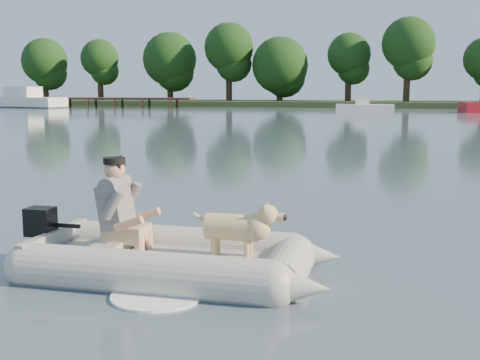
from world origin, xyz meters
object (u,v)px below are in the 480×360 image
(man, at_px, (117,203))
(dog, at_px, (232,232))
(dock, at_px, (110,103))
(motorboat, at_px, (365,102))
(dinghy, at_px, (174,223))
(cabin_cruiser, at_px, (30,97))

(man, xyz_separation_m, dog, (1.29, -0.01, -0.25))
(dock, distance_m, motorboat, 27.44)
(dog, bearing_deg, dinghy, -175.43)
(dock, height_order, motorboat, motorboat)
(cabin_cruiser, distance_m, motorboat, 34.39)
(dock, bearing_deg, motorboat, -18.11)
(man, height_order, dog, man)
(dog, relative_size, cabin_cruiser, 0.11)
(cabin_cruiser, relative_size, motorboat, 1.75)
(dinghy, distance_m, motorboat, 43.02)
(man, bearing_deg, dinghy, -4.24)
(dog, bearing_deg, motorboat, 90.60)
(dinghy, bearing_deg, cabin_cruiser, 124.45)
(dock, xyz_separation_m, cabin_cruiser, (-7.74, -2.28, 0.55))
(man, xyz_separation_m, motorboat, (1.06, 42.97, 0.16))
(man, relative_size, motorboat, 0.22)
(dog, bearing_deg, cabin_cruiser, 124.96)
(dinghy, relative_size, cabin_cruiser, 0.52)
(dock, xyz_separation_m, dog, (26.31, -51.50, -0.03))
(dock, height_order, dinghy, dinghy)
(dinghy, distance_m, cabin_cruiser, 59.54)
(dock, relative_size, cabin_cruiser, 2.20)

